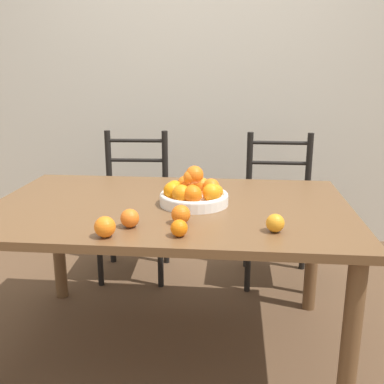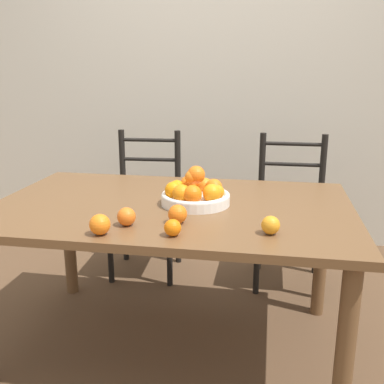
{
  "view_description": "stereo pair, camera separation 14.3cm",
  "coord_description": "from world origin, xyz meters",
  "px_view_note": "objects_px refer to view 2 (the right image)",
  "views": [
    {
      "loc": [
        0.29,
        -1.93,
        1.32
      ],
      "look_at": [
        0.11,
        -0.08,
        0.81
      ],
      "focal_mm": 42.0,
      "sensor_mm": 36.0,
      "label": 1
    },
    {
      "loc": [
        0.43,
        -1.91,
        1.32
      ],
      "look_at": [
        0.11,
        -0.08,
        0.81
      ],
      "focal_mm": 42.0,
      "sensor_mm": 36.0,
      "label": 2
    }
  ],
  "objects_px": {
    "chair_right": "(290,211)",
    "orange_loose_1": "(271,225)",
    "orange_loose_2": "(126,217)",
    "orange_loose_4": "(173,228)",
    "orange_loose_3": "(100,225)",
    "fruit_bowl": "(195,193)",
    "chair_left": "(146,204)",
    "orange_loose_0": "(178,214)"
  },
  "relations": [
    {
      "from": "orange_loose_1",
      "to": "chair_left",
      "type": "xyz_separation_m",
      "value": [
        -0.8,
        1.14,
        -0.3
      ]
    },
    {
      "from": "orange_loose_0",
      "to": "orange_loose_3",
      "type": "distance_m",
      "value": 0.31
    },
    {
      "from": "chair_right",
      "to": "orange_loose_3",
      "type": "bearing_deg",
      "value": -120.6
    },
    {
      "from": "orange_loose_1",
      "to": "chair_right",
      "type": "height_order",
      "value": "chair_right"
    },
    {
      "from": "orange_loose_1",
      "to": "fruit_bowl",
      "type": "bearing_deg",
      "value": 136.1
    },
    {
      "from": "chair_left",
      "to": "orange_loose_0",
      "type": "bearing_deg",
      "value": -70.96
    },
    {
      "from": "fruit_bowl",
      "to": "orange_loose_3",
      "type": "height_order",
      "value": "fruit_bowl"
    },
    {
      "from": "fruit_bowl",
      "to": "orange_loose_2",
      "type": "relative_size",
      "value": 4.24
    },
    {
      "from": "fruit_bowl",
      "to": "chair_right",
      "type": "relative_size",
      "value": 0.33
    },
    {
      "from": "orange_loose_1",
      "to": "orange_loose_2",
      "type": "xyz_separation_m",
      "value": [
        -0.55,
        -0.0,
        0.0
      ]
    },
    {
      "from": "orange_loose_1",
      "to": "chair_left",
      "type": "distance_m",
      "value": 1.43
    },
    {
      "from": "orange_loose_1",
      "to": "orange_loose_3",
      "type": "height_order",
      "value": "orange_loose_3"
    },
    {
      "from": "orange_loose_3",
      "to": "orange_loose_4",
      "type": "bearing_deg",
      "value": 6.93
    },
    {
      "from": "orange_loose_2",
      "to": "fruit_bowl",
      "type": "bearing_deg",
      "value": 56.42
    },
    {
      "from": "orange_loose_3",
      "to": "chair_left",
      "type": "distance_m",
      "value": 1.31
    },
    {
      "from": "orange_loose_2",
      "to": "chair_right",
      "type": "relative_size",
      "value": 0.08
    },
    {
      "from": "fruit_bowl",
      "to": "chair_left",
      "type": "distance_m",
      "value": 0.99
    },
    {
      "from": "orange_loose_2",
      "to": "orange_loose_4",
      "type": "height_order",
      "value": "orange_loose_2"
    },
    {
      "from": "chair_left",
      "to": "chair_right",
      "type": "distance_m",
      "value": 0.93
    },
    {
      "from": "fruit_bowl",
      "to": "orange_loose_4",
      "type": "distance_m",
      "value": 0.41
    },
    {
      "from": "orange_loose_2",
      "to": "chair_right",
      "type": "bearing_deg",
      "value": 59.2
    },
    {
      "from": "fruit_bowl",
      "to": "orange_loose_0",
      "type": "xyz_separation_m",
      "value": [
        -0.03,
        -0.27,
        -0.01
      ]
    },
    {
      "from": "orange_loose_0",
      "to": "chair_left",
      "type": "height_order",
      "value": "chair_left"
    },
    {
      "from": "orange_loose_1",
      "to": "chair_left",
      "type": "relative_size",
      "value": 0.07
    },
    {
      "from": "orange_loose_2",
      "to": "orange_loose_0",
      "type": "bearing_deg",
      "value": 17.7
    },
    {
      "from": "chair_left",
      "to": "chair_right",
      "type": "bearing_deg",
      "value": -3.02
    },
    {
      "from": "fruit_bowl",
      "to": "chair_right",
      "type": "bearing_deg",
      "value": 60.36
    },
    {
      "from": "orange_loose_0",
      "to": "orange_loose_3",
      "type": "height_order",
      "value": "orange_loose_3"
    },
    {
      "from": "fruit_bowl",
      "to": "orange_loose_0",
      "type": "height_order",
      "value": "fruit_bowl"
    },
    {
      "from": "orange_loose_3",
      "to": "chair_right",
      "type": "relative_size",
      "value": 0.08
    },
    {
      "from": "orange_loose_1",
      "to": "chair_left",
      "type": "bearing_deg",
      "value": 125.08
    },
    {
      "from": "chair_right",
      "to": "orange_loose_1",
      "type": "bearing_deg",
      "value": -96.26
    },
    {
      "from": "orange_loose_4",
      "to": "chair_right",
      "type": "distance_m",
      "value": 1.35
    },
    {
      "from": "orange_loose_4",
      "to": "chair_right",
      "type": "bearing_deg",
      "value": 68.56
    },
    {
      "from": "fruit_bowl",
      "to": "chair_left",
      "type": "xyz_separation_m",
      "value": [
        -0.47,
        0.82,
        -0.32
      ]
    },
    {
      "from": "orange_loose_0",
      "to": "orange_loose_1",
      "type": "xyz_separation_m",
      "value": [
        0.36,
        -0.06,
        -0.0
      ]
    },
    {
      "from": "orange_loose_4",
      "to": "chair_right",
      "type": "height_order",
      "value": "chair_right"
    },
    {
      "from": "orange_loose_0",
      "to": "orange_loose_3",
      "type": "bearing_deg",
      "value": -145.96
    },
    {
      "from": "orange_loose_3",
      "to": "orange_loose_4",
      "type": "height_order",
      "value": "orange_loose_3"
    },
    {
      "from": "fruit_bowl",
      "to": "orange_loose_4",
      "type": "height_order",
      "value": "fruit_bowl"
    },
    {
      "from": "fruit_bowl",
      "to": "chair_right",
      "type": "xyz_separation_m",
      "value": [
        0.47,
        0.82,
        -0.32
      ]
    },
    {
      "from": "orange_loose_4",
      "to": "chair_right",
      "type": "relative_size",
      "value": 0.07
    }
  ]
}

